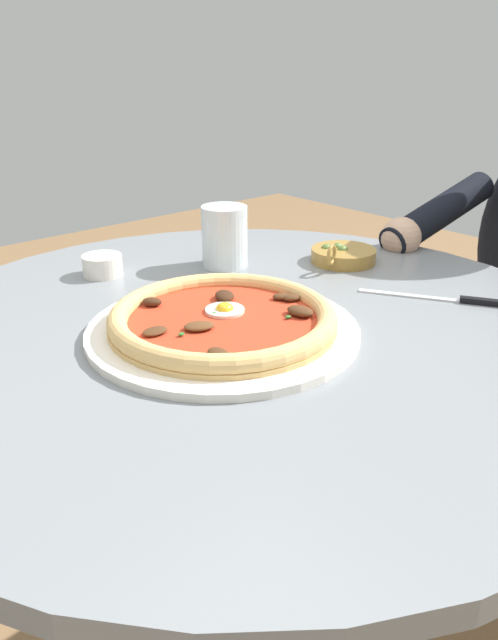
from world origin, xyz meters
name	(u,v)px	position (x,y,z in m)	size (l,w,h in m)	color
dining_table	(245,445)	(0.00, 0.00, 0.53)	(0.92, 0.92, 0.71)	gray
pizza_on_plate	(223,322)	(0.04, 0.01, 0.73)	(0.33, 0.33, 0.03)	white
water_glass	(225,241)	(-0.13, -0.19, 0.75)	(0.07, 0.07, 0.10)	silver
steak_knife	(469,301)	(-0.27, 0.15, 0.71)	(0.12, 0.20, 0.01)	silver
ramekin_capers	(102,264)	(0.04, -0.28, 0.73)	(0.06, 0.06, 0.03)	white
olive_pan	(343,255)	(-0.28, -0.08, 0.72)	(0.13, 0.11, 0.05)	olive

